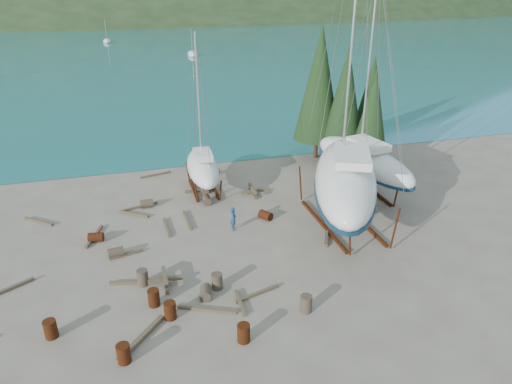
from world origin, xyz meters
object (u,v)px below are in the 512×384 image
object	(u,v)px
large_sailboat_near	(345,178)
small_sailboat_shore	(203,167)
worker	(233,219)
large_sailboat_far	(363,160)

from	to	relation	value
large_sailboat_near	small_sailboat_shore	bearing A→B (deg)	159.57
large_sailboat_near	small_sailboat_shore	distance (m)	11.09
large_sailboat_near	worker	world-z (taller)	large_sailboat_near
large_sailboat_far	large_sailboat_near	bearing A→B (deg)	-141.89
large_sailboat_far	small_sailboat_shore	xyz separation A→B (m)	(-11.27, 3.73, -0.74)
large_sailboat_far	small_sailboat_shore	size ratio (longest dim) A/B	1.40
large_sailboat_far	worker	size ratio (longest dim) A/B	10.21
large_sailboat_far	small_sailboat_shore	distance (m)	11.90
large_sailboat_far	worker	distance (m)	11.03
large_sailboat_near	large_sailboat_far	world-z (taller)	large_sailboat_near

